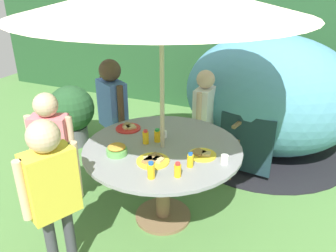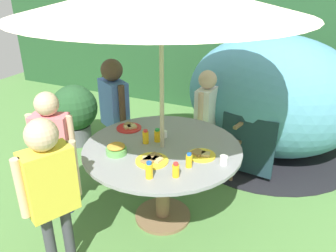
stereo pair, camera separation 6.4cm
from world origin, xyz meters
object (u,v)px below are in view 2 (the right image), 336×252
(wooden_chair, at_px, (232,121))
(plate_far_right, at_px, (201,155))
(snack_bowl, at_px, (116,149))
(cup_near, at_px, (224,160))
(juice_bottle_near_left, at_px, (146,137))
(garden_table, at_px, (162,163))
(juice_bottle_center_back, at_px, (176,170))
(plate_mid_right, at_px, (129,127))
(juice_bottle_center_front, at_px, (157,136))
(child_in_yellow_shirt, at_px, (49,182))
(potted_plant, at_px, (75,111))
(juice_bottle_near_right, at_px, (149,170))
(juice_bottle_far_left, at_px, (189,161))
(dome_tent, at_px, (272,96))
(child_in_blue_shirt, at_px, (114,104))
(plate_mid_left, at_px, (152,160))
(child_in_white_shirt, at_px, (206,108))
(cup_far, at_px, (164,134))
(child_in_pink_shirt, at_px, (52,140))

(wooden_chair, height_order, plate_far_right, wooden_chair)
(snack_bowl, relative_size, cup_near, 2.43)
(wooden_chair, height_order, juice_bottle_near_left, wooden_chair)
(garden_table, bearing_deg, juice_bottle_near_left, 179.43)
(plate_far_right, height_order, juice_bottle_center_back, juice_bottle_center_back)
(plate_mid_right, distance_m, juice_bottle_center_front, 0.38)
(child_in_yellow_shirt, bearing_deg, juice_bottle_center_back, -28.85)
(potted_plant, xyz_separation_m, juice_bottle_near_right, (1.80, -1.36, 0.36))
(plate_mid_right, bearing_deg, juice_bottle_near_right, -49.77)
(snack_bowl, xyz_separation_m, juice_bottle_far_left, (0.61, 0.05, 0.01))
(dome_tent, relative_size, child_in_yellow_shirt, 1.85)
(wooden_chair, height_order, juice_bottle_far_left, wooden_chair)
(juice_bottle_near_right, height_order, juice_bottle_center_back, juice_bottle_near_right)
(dome_tent, bearing_deg, cup_near, -85.97)
(garden_table, relative_size, juice_bottle_far_left, 11.34)
(plate_far_right, distance_m, cup_near, 0.20)
(dome_tent, height_order, juice_bottle_near_right, dome_tent)
(child_in_blue_shirt, bearing_deg, plate_mid_left, -10.52)
(wooden_chair, xyz_separation_m, child_in_yellow_shirt, (-0.71, -2.09, 0.26))
(child_in_yellow_shirt, distance_m, plate_far_right, 1.16)
(potted_plant, relative_size, child_in_yellow_shirt, 0.62)
(plate_mid_left, xyz_separation_m, juice_bottle_near_right, (0.09, -0.21, 0.05))
(garden_table, bearing_deg, child_in_yellow_shirt, -115.37)
(child_in_white_shirt, xyz_separation_m, juice_bottle_center_front, (-0.13, -0.94, 0.06))
(wooden_chair, bearing_deg, juice_bottle_near_left, -96.84)
(juice_bottle_near_right, xyz_separation_m, cup_near, (0.43, 0.40, -0.03))
(plate_mid_right, height_order, juice_bottle_center_back, juice_bottle_center_back)
(child_in_blue_shirt, distance_m, snack_bowl, 0.90)
(cup_far, bearing_deg, potted_plant, 155.80)
(wooden_chair, bearing_deg, child_in_pink_shirt, -114.26)
(juice_bottle_far_left, bearing_deg, cup_near, 33.25)
(juice_bottle_near_left, relative_size, cup_far, 2.07)
(child_in_yellow_shirt, xyz_separation_m, plate_far_right, (0.77, 0.87, -0.06))
(cup_far, bearing_deg, wooden_chair, 71.06)
(child_in_pink_shirt, height_order, child_in_yellow_shirt, child_in_yellow_shirt)
(child_in_pink_shirt, distance_m, juice_bottle_near_left, 0.81)
(child_in_blue_shirt, relative_size, plate_mid_left, 5.05)
(dome_tent, distance_m, child_in_yellow_shirt, 2.84)
(child_in_yellow_shirt, xyz_separation_m, plate_mid_right, (-0.02, 1.07, -0.06))
(juice_bottle_near_left, relative_size, juice_bottle_near_right, 0.96)
(dome_tent, xyz_separation_m, juice_bottle_far_left, (-0.29, -1.98, 0.08))
(child_in_yellow_shirt, xyz_separation_m, juice_bottle_center_front, (0.33, 0.95, -0.01))
(juice_bottle_near_left, distance_m, juice_bottle_center_front, 0.10)
(juice_bottle_near_left, bearing_deg, plate_mid_right, 145.19)
(plate_mid_left, height_order, juice_bottle_near_left, juice_bottle_near_left)
(snack_bowl, bearing_deg, potted_plant, 140.33)
(plate_mid_right, xyz_separation_m, juice_bottle_center_back, (0.73, -0.57, 0.04))
(wooden_chair, relative_size, plate_mid_left, 3.90)
(juice_bottle_far_left, bearing_deg, wooden_chair, 91.22)
(potted_plant, height_order, child_in_pink_shirt, child_in_pink_shirt)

